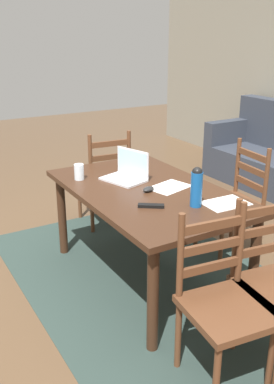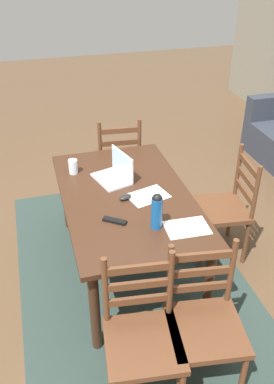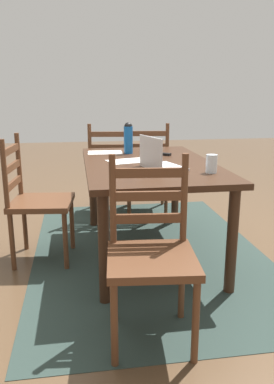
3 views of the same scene
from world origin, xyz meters
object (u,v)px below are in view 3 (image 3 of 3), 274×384
Objects in this scene: chair_right_far at (111,170)px; laptop at (158,161)px; tv_remote at (161,154)px; dining_table at (149,173)px; chair_far_head at (36,201)px; water_bottle at (128,137)px; drinking_glass at (211,164)px; chair_right_near at (147,169)px; computer_mouse at (150,159)px; chair_left_far at (151,254)px.

laptop reaches higher than chair_right_far.
tv_remote is at bearing -154.81° from chair_right_far.
dining_table is 1.67× the size of chair_far_head.
tv_remote is at bearing -117.06° from water_bottle.
dining_table is at bearing 7.93° from tv_remote.
water_bottle reaches higher than drinking_glass.
chair_right_near is 9.50× the size of computer_mouse.
water_bottle is (-0.64, 0.28, 0.41)m from chair_right_near.
drinking_glass is at bearing 48.82° from tv_remote.
laptop is 3.05× the size of drinking_glass.
chair_far_head is (1.08, 0.66, 0.00)m from chair_left_far.
chair_right_far is 1.09m from computer_mouse.
laptop reaches higher than computer_mouse.
water_bottle is at bearing -81.21° from tv_remote.
chair_right_near reaches higher than tv_remote.
computer_mouse is 0.59× the size of tv_remote.
computer_mouse is at bearing -163.30° from water_bottle.
chair_left_far is 2.57× the size of laptop.
drinking_glass is at bearing -110.76° from chair_far_head.
chair_far_head is (0.00, 0.85, -0.19)m from dining_table.
drinking_glass is (-0.19, -0.32, 0.00)m from laptop.
laptop is 0.31m from computer_mouse.
chair_right_near is 0.82m from tv_remote.
chair_right_near and chair_far_head have the same top height.
tv_remote is at bearing -27.92° from dining_table.
chair_left_far is (-1.08, 0.19, -0.19)m from dining_table.
dining_table is 13.04× the size of drinking_glass.
chair_far_head reaches higher than dining_table.
laptop is (-0.27, -0.87, 0.33)m from chair_far_head.
chair_right_far and chair_far_head have the same top height.
drinking_glass is (0.63, -0.53, 0.33)m from chair_left_far.
laptop reaches higher than tv_remote.
chair_left_far is 1.58m from water_bottle.
laptop is 0.72m from water_bottle.
chair_left_far is 2.19m from chair_right_near.
dining_table is at bearing 37.14° from drinking_glass.
dining_table is 1.11m from chair_right_near.
computer_mouse is 0.30m from tv_remote.
chair_right_near is 2.57× the size of laptop.
water_bottle is at bearing 9.16° from laptop.
drinking_glass is (-0.45, -1.19, 0.33)m from chair_far_head.
laptop is (0.82, -0.21, 0.33)m from chair_left_far.
chair_far_head is 2.57× the size of laptop.
chair_right_far is 0.90m from tv_remote.
water_bottle is (0.70, 0.11, 0.08)m from laptop.
chair_right_far is 1.26m from chair_far_head.
chair_right_far reaches higher than tv_remote.
chair_left_far is at bearing 170.12° from chair_right_near.
tv_remote is at bearing -73.31° from chair_far_head.
chair_far_head is 5.59× the size of tv_remote.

